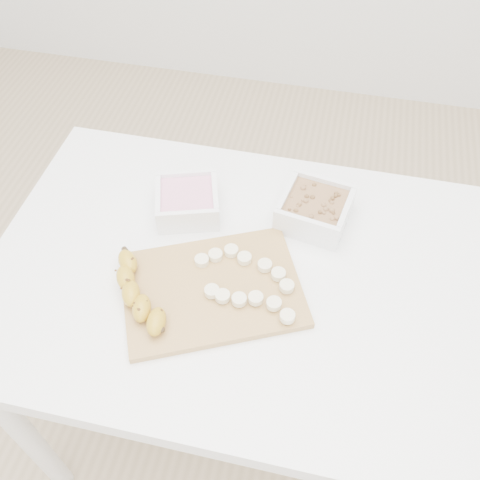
% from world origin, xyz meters
% --- Properties ---
extents(ground, '(3.50, 3.50, 0.00)m').
position_xyz_m(ground, '(0.00, 0.00, 0.00)').
color(ground, '#C6AD89').
rests_on(ground, ground).
extents(table, '(1.00, 0.70, 0.75)m').
position_xyz_m(table, '(0.00, 0.00, 0.65)').
color(table, white).
rests_on(table, ground).
extents(bowl_yogurt, '(0.16, 0.16, 0.06)m').
position_xyz_m(bowl_yogurt, '(-0.14, 0.13, 0.78)').
color(bowl_yogurt, white).
rests_on(bowl_yogurt, table).
extents(bowl_granola, '(0.16, 0.16, 0.06)m').
position_xyz_m(bowl_granola, '(0.13, 0.17, 0.78)').
color(bowl_granola, white).
rests_on(bowl_granola, table).
extents(cutting_board, '(0.40, 0.36, 0.01)m').
position_xyz_m(cutting_board, '(-0.04, -0.06, 0.76)').
color(cutting_board, '#A77D45').
rests_on(cutting_board, table).
extents(banana, '(0.14, 0.20, 0.03)m').
position_xyz_m(banana, '(-0.16, -0.11, 0.78)').
color(banana, '#B3881C').
rests_on(banana, cutting_board).
extents(banana_slices, '(0.21, 0.16, 0.02)m').
position_xyz_m(banana_slices, '(0.03, -0.04, 0.77)').
color(banana_slices, beige).
rests_on(banana_slices, cutting_board).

